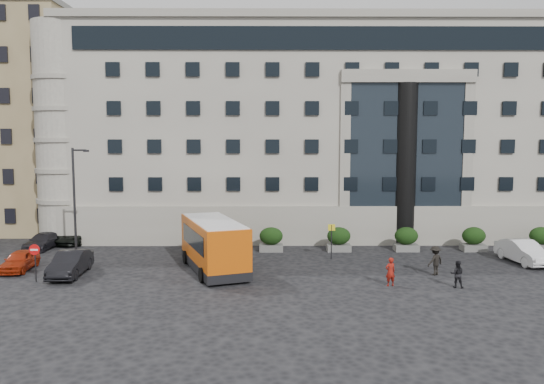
{
  "coord_description": "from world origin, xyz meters",
  "views": [
    {
      "loc": [
        1.02,
        -32.27,
        8.61
      ],
      "look_at": [
        1.24,
        3.48,
        5.0
      ],
      "focal_mm": 35.0,
      "sensor_mm": 36.0,
      "label": 1
    }
  ],
  "objects_px": {
    "parked_car_d": "(76,235)",
    "pedestrian_a": "(390,272)",
    "street_lamp": "(75,202)",
    "pedestrian_c": "(435,260)",
    "hedge_d": "(406,239)",
    "bus_stop_sign": "(331,235)",
    "hedge_e": "(474,239)",
    "no_entry_sign": "(35,255)",
    "minibus": "(214,243)",
    "hedge_b": "(271,239)",
    "hedge_c": "(339,239)",
    "white_taxi": "(523,252)",
    "parked_car_c": "(43,241)",
    "hedge_a": "(203,239)",
    "parked_car_a": "(20,261)",
    "parked_car_b": "(70,263)",
    "pedestrian_b": "(457,274)",
    "red_truck": "(69,221)",
    "hedge_f": "(541,239)"
  },
  "relations": [
    {
      "from": "parked_car_d",
      "to": "pedestrian_a",
      "type": "bearing_deg",
      "value": -21.95
    },
    {
      "from": "street_lamp",
      "to": "pedestrian_c",
      "type": "bearing_deg",
      "value": -6.01
    },
    {
      "from": "hedge_d",
      "to": "bus_stop_sign",
      "type": "xyz_separation_m",
      "value": [
        -6.1,
        -2.8,
        0.8
      ]
    },
    {
      "from": "hedge_e",
      "to": "no_entry_sign",
      "type": "bearing_deg",
      "value": -163.48
    },
    {
      "from": "minibus",
      "to": "hedge_d",
      "type": "bearing_deg",
      "value": 3.32
    },
    {
      "from": "bus_stop_sign",
      "to": "no_entry_sign",
      "type": "bearing_deg",
      "value": -161.92
    },
    {
      "from": "hedge_b",
      "to": "hedge_c",
      "type": "bearing_deg",
      "value": 0.0
    },
    {
      "from": "street_lamp",
      "to": "white_taxi",
      "type": "distance_m",
      "value": 30.87
    },
    {
      "from": "parked_car_c",
      "to": "hedge_d",
      "type": "bearing_deg",
      "value": 2.28
    },
    {
      "from": "hedge_c",
      "to": "street_lamp",
      "type": "distance_m",
      "value": 19.27
    },
    {
      "from": "hedge_a",
      "to": "parked_car_a",
      "type": "height_order",
      "value": "hedge_a"
    },
    {
      "from": "parked_car_b",
      "to": "parked_car_c",
      "type": "xyz_separation_m",
      "value": [
        -5.18,
        8.11,
        -0.16
      ]
    },
    {
      "from": "white_taxi",
      "to": "hedge_c",
      "type": "bearing_deg",
      "value": 154.23
    },
    {
      "from": "white_taxi",
      "to": "pedestrian_c",
      "type": "xyz_separation_m",
      "value": [
        -7.17,
        -3.26,
        0.15
      ]
    },
    {
      "from": "hedge_a",
      "to": "no_entry_sign",
      "type": "bearing_deg",
      "value": -135.52
    },
    {
      "from": "no_entry_sign",
      "to": "pedestrian_b",
      "type": "relative_size",
      "value": 1.46
    },
    {
      "from": "white_taxi",
      "to": "no_entry_sign",
      "type": "bearing_deg",
      "value": -179.06
    },
    {
      "from": "hedge_a",
      "to": "minibus",
      "type": "bearing_deg",
      "value": -76.75
    },
    {
      "from": "hedge_e",
      "to": "street_lamp",
      "type": "height_order",
      "value": "street_lamp"
    },
    {
      "from": "red_truck",
      "to": "pedestrian_c",
      "type": "height_order",
      "value": "red_truck"
    },
    {
      "from": "hedge_b",
      "to": "hedge_d",
      "type": "distance_m",
      "value": 10.4
    },
    {
      "from": "minibus",
      "to": "hedge_e",
      "type": "bearing_deg",
      "value": -2.46
    },
    {
      "from": "hedge_a",
      "to": "red_truck",
      "type": "distance_m",
      "value": 14.2
    },
    {
      "from": "white_taxi",
      "to": "pedestrian_a",
      "type": "relative_size",
      "value": 2.82
    },
    {
      "from": "hedge_f",
      "to": "minibus",
      "type": "distance_m",
      "value": 25.33
    },
    {
      "from": "parked_car_b",
      "to": "hedge_d",
      "type": "bearing_deg",
      "value": 15.05
    },
    {
      "from": "pedestrian_a",
      "to": "pedestrian_c",
      "type": "height_order",
      "value": "pedestrian_c"
    },
    {
      "from": "red_truck",
      "to": "parked_car_b",
      "type": "relative_size",
      "value": 1.09
    },
    {
      "from": "hedge_d",
      "to": "pedestrian_a",
      "type": "relative_size",
      "value": 1.08
    },
    {
      "from": "hedge_b",
      "to": "parked_car_c",
      "type": "distance_m",
      "value": 17.91
    },
    {
      "from": "bus_stop_sign",
      "to": "parked_car_a",
      "type": "xyz_separation_m",
      "value": [
        -20.81,
        -3.12,
        -1.07
      ]
    },
    {
      "from": "red_truck",
      "to": "parked_car_c",
      "type": "relative_size",
      "value": 1.21
    },
    {
      "from": "parked_car_b",
      "to": "bus_stop_sign",
      "type": "bearing_deg",
      "value": 12.3
    },
    {
      "from": "hedge_b",
      "to": "parked_car_c",
      "type": "xyz_separation_m",
      "value": [
        -17.88,
        0.85,
        -0.32
      ]
    },
    {
      "from": "pedestrian_a",
      "to": "parked_car_c",
      "type": "bearing_deg",
      "value": -38.98
    },
    {
      "from": "minibus",
      "to": "parked_car_c",
      "type": "height_order",
      "value": "minibus"
    },
    {
      "from": "hedge_e",
      "to": "parked_car_c",
      "type": "height_order",
      "value": "hedge_e"
    },
    {
      "from": "parked_car_a",
      "to": "street_lamp",
      "type": "bearing_deg",
      "value": 14.93
    },
    {
      "from": "white_taxi",
      "to": "pedestrian_c",
      "type": "bearing_deg",
      "value": -163.28
    },
    {
      "from": "parked_car_d",
      "to": "red_truck",
      "type": "bearing_deg",
      "value": 126.1
    },
    {
      "from": "red_truck",
      "to": "pedestrian_c",
      "type": "distance_m",
      "value": 31.36
    },
    {
      "from": "pedestrian_a",
      "to": "bus_stop_sign",
      "type": "bearing_deg",
      "value": -85.08
    },
    {
      "from": "parked_car_b",
      "to": "pedestrian_b",
      "type": "relative_size",
      "value": 2.96
    },
    {
      "from": "no_entry_sign",
      "to": "street_lamp",
      "type": "bearing_deg",
      "value": 75.28
    },
    {
      "from": "hedge_f",
      "to": "hedge_d",
      "type": "bearing_deg",
      "value": 180.0
    },
    {
      "from": "hedge_b",
      "to": "street_lamp",
      "type": "xyz_separation_m",
      "value": [
        -13.14,
        -4.8,
        3.44
      ]
    },
    {
      "from": "hedge_a",
      "to": "hedge_f",
      "type": "height_order",
      "value": "same"
    },
    {
      "from": "no_entry_sign",
      "to": "pedestrian_a",
      "type": "relative_size",
      "value": 1.37
    },
    {
      "from": "parked_car_b",
      "to": "hedge_e",
      "type": "bearing_deg",
      "value": 11.99
    },
    {
      "from": "red_truck",
      "to": "pedestrian_c",
      "type": "xyz_separation_m",
      "value": [
        28.22,
        -13.66,
        -0.39
      ]
    }
  ]
}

